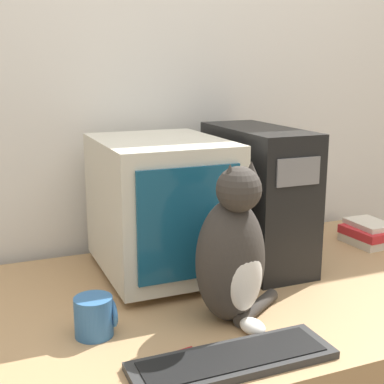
{
  "coord_description": "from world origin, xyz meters",
  "views": [
    {
      "loc": [
        -0.65,
        -0.82,
        1.39
      ],
      "look_at": [
        -0.11,
        0.49,
        1.05
      ],
      "focal_mm": 50.0,
      "sensor_mm": 36.0,
      "label": 1
    }
  ],
  "objects_px": {
    "crt_monitor": "(161,206)",
    "keyboard": "(233,360)",
    "computer_tower": "(257,196)",
    "mug": "(95,316)",
    "cat": "(233,255)",
    "book_stack": "(370,233)",
    "pen": "(162,357)"
  },
  "relations": [
    {
      "from": "crt_monitor",
      "to": "keyboard",
      "type": "bearing_deg",
      "value": -93.31
    },
    {
      "from": "crt_monitor",
      "to": "computer_tower",
      "type": "xyz_separation_m",
      "value": [
        0.33,
        -0.01,
        0.0
      ]
    },
    {
      "from": "crt_monitor",
      "to": "mug",
      "type": "distance_m",
      "value": 0.46
    },
    {
      "from": "computer_tower",
      "to": "crt_monitor",
      "type": "bearing_deg",
      "value": 177.84
    },
    {
      "from": "keyboard",
      "to": "cat",
      "type": "xyz_separation_m",
      "value": [
        0.09,
        0.19,
        0.17
      ]
    },
    {
      "from": "cat",
      "to": "book_stack",
      "type": "height_order",
      "value": "cat"
    },
    {
      "from": "crt_monitor",
      "to": "book_stack",
      "type": "relative_size",
      "value": 2.47
    },
    {
      "from": "book_stack",
      "to": "mug",
      "type": "relative_size",
      "value": 1.91
    },
    {
      "from": "cat",
      "to": "pen",
      "type": "bearing_deg",
      "value": -165.69
    },
    {
      "from": "computer_tower",
      "to": "cat",
      "type": "bearing_deg",
      "value": -126.57
    },
    {
      "from": "keyboard",
      "to": "pen",
      "type": "xyz_separation_m",
      "value": [
        -0.14,
        0.08,
        -0.01
      ]
    },
    {
      "from": "keyboard",
      "to": "crt_monitor",
      "type": "bearing_deg",
      "value": 86.69
    },
    {
      "from": "mug",
      "to": "crt_monitor",
      "type": "bearing_deg",
      "value": 48.24
    },
    {
      "from": "book_stack",
      "to": "mug",
      "type": "height_order",
      "value": "mug"
    },
    {
      "from": "cat",
      "to": "mug",
      "type": "relative_size",
      "value": 4.17
    },
    {
      "from": "cat",
      "to": "computer_tower",
      "type": "bearing_deg",
      "value": 42.07
    },
    {
      "from": "crt_monitor",
      "to": "computer_tower",
      "type": "relative_size",
      "value": 1.01
    },
    {
      "from": "mug",
      "to": "pen",
      "type": "bearing_deg",
      "value": -55.74
    },
    {
      "from": "mug",
      "to": "keyboard",
      "type": "bearing_deg",
      "value": -44.51
    },
    {
      "from": "crt_monitor",
      "to": "cat",
      "type": "bearing_deg",
      "value": -80.84
    },
    {
      "from": "crt_monitor",
      "to": "mug",
      "type": "height_order",
      "value": "crt_monitor"
    },
    {
      "from": "crt_monitor",
      "to": "mug",
      "type": "relative_size",
      "value": 4.73
    },
    {
      "from": "book_stack",
      "to": "pen",
      "type": "xyz_separation_m",
      "value": [
        -0.97,
        -0.46,
        -0.03
      ]
    },
    {
      "from": "keyboard",
      "to": "book_stack",
      "type": "bearing_deg",
      "value": 32.99
    },
    {
      "from": "computer_tower",
      "to": "cat",
      "type": "distance_m",
      "value": 0.45
    },
    {
      "from": "crt_monitor",
      "to": "keyboard",
      "type": "relative_size",
      "value": 1.02
    },
    {
      "from": "crt_monitor",
      "to": "cat",
      "type": "distance_m",
      "value": 0.38
    },
    {
      "from": "crt_monitor",
      "to": "book_stack",
      "type": "distance_m",
      "value": 0.82
    },
    {
      "from": "crt_monitor",
      "to": "pen",
      "type": "relative_size",
      "value": 3.04
    },
    {
      "from": "computer_tower",
      "to": "mug",
      "type": "bearing_deg",
      "value": -153.52
    },
    {
      "from": "pen",
      "to": "mug",
      "type": "relative_size",
      "value": 1.55
    },
    {
      "from": "cat",
      "to": "mug",
      "type": "xyz_separation_m",
      "value": [
        -0.34,
        0.06,
        -0.13
      ]
    }
  ]
}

